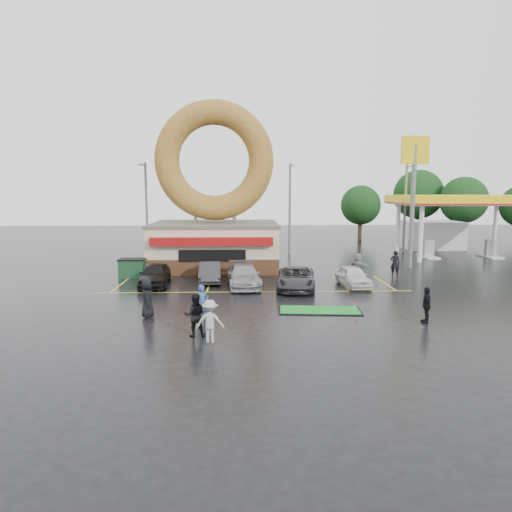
{
  "coord_description": "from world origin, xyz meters",
  "views": [
    {
      "loc": [
        -0.78,
        -24.57,
        6.26
      ],
      "look_at": [
        0.1,
        3.92,
        2.2
      ],
      "focal_mm": 32.0,
      "sensor_mm": 36.0,
      "label": 1
    }
  ],
  "objects_px": {
    "donut_shop": "(215,213)",
    "person_blue": "(202,303)",
    "streetlight_right": "(405,206)",
    "person_cameraman": "(426,305)",
    "car_black": "(155,274)",
    "gas_station": "(447,217)",
    "car_grey": "(296,278)",
    "dumpster": "(132,269)",
    "putting_green": "(320,310)",
    "car_dgrey": "(210,272)",
    "car_silver": "(244,275)",
    "streetlight_mid": "(290,206)",
    "streetlight_left": "(146,207)",
    "car_white": "(353,276)",
    "shell_sign": "(414,177)"
  },
  "relations": [
    {
      "from": "car_grey",
      "to": "dumpster",
      "type": "height_order",
      "value": "car_grey"
    },
    {
      "from": "streetlight_left",
      "to": "streetlight_right",
      "type": "relative_size",
      "value": 1.0
    },
    {
      "from": "person_blue",
      "to": "streetlight_left",
      "type": "bearing_deg",
      "value": 64.5
    },
    {
      "from": "car_white",
      "to": "dumpster",
      "type": "xyz_separation_m",
      "value": [
        -15.36,
        3.66,
        -0.02
      ]
    },
    {
      "from": "car_black",
      "to": "gas_station",
      "type": "bearing_deg",
      "value": 27.17
    },
    {
      "from": "streetlight_right",
      "to": "person_cameraman",
      "type": "distance_m",
      "value": 27.02
    },
    {
      "from": "person_cameraman",
      "to": "person_blue",
      "type": "bearing_deg",
      "value": -84.89
    },
    {
      "from": "putting_green",
      "to": "car_black",
      "type": "bearing_deg",
      "value": 145.91
    },
    {
      "from": "streetlight_right",
      "to": "car_grey",
      "type": "height_order",
      "value": "streetlight_right"
    },
    {
      "from": "streetlight_left",
      "to": "car_white",
      "type": "distance_m",
      "value": 22.75
    },
    {
      "from": "shell_sign",
      "to": "streetlight_right",
      "type": "bearing_deg",
      "value": 73.17
    },
    {
      "from": "shell_sign",
      "to": "person_cameraman",
      "type": "height_order",
      "value": "shell_sign"
    },
    {
      "from": "streetlight_left",
      "to": "car_grey",
      "type": "height_order",
      "value": "streetlight_left"
    },
    {
      "from": "person_blue",
      "to": "putting_green",
      "type": "relative_size",
      "value": 0.41
    },
    {
      "from": "gas_station",
      "to": "car_white",
      "type": "distance_m",
      "value": 21.16
    },
    {
      "from": "streetlight_left",
      "to": "person_blue",
      "type": "height_order",
      "value": "streetlight_left"
    },
    {
      "from": "car_dgrey",
      "to": "dumpster",
      "type": "distance_m",
      "value": 6.07
    },
    {
      "from": "streetlight_left",
      "to": "putting_green",
      "type": "relative_size",
      "value": 2.02
    },
    {
      "from": "streetlight_mid",
      "to": "dumpster",
      "type": "relative_size",
      "value": 5.0
    },
    {
      "from": "streetlight_right",
      "to": "streetlight_left",
      "type": "bearing_deg",
      "value": -175.6
    },
    {
      "from": "car_dgrey",
      "to": "putting_green",
      "type": "bearing_deg",
      "value": -54.81
    },
    {
      "from": "car_black",
      "to": "car_silver",
      "type": "height_order",
      "value": "car_black"
    },
    {
      "from": "donut_shop",
      "to": "car_black",
      "type": "height_order",
      "value": "donut_shop"
    },
    {
      "from": "person_cameraman",
      "to": "putting_green",
      "type": "xyz_separation_m",
      "value": [
        -4.73,
        2.31,
        -0.84
      ]
    },
    {
      "from": "donut_shop",
      "to": "car_black",
      "type": "bearing_deg",
      "value": -115.3
    },
    {
      "from": "streetlight_mid",
      "to": "putting_green",
      "type": "relative_size",
      "value": 2.02
    },
    {
      "from": "donut_shop",
      "to": "streetlight_mid",
      "type": "relative_size",
      "value": 1.5
    },
    {
      "from": "streetlight_left",
      "to": "dumpster",
      "type": "bearing_deg",
      "value": -83.99
    },
    {
      "from": "streetlight_mid",
      "to": "car_black",
      "type": "height_order",
      "value": "streetlight_mid"
    },
    {
      "from": "streetlight_right",
      "to": "person_blue",
      "type": "distance_m",
      "value": 31.45
    },
    {
      "from": "person_cameraman",
      "to": "car_black",
      "type": "bearing_deg",
      "value": -113.62
    },
    {
      "from": "gas_station",
      "to": "car_grey",
      "type": "relative_size",
      "value": 2.67
    },
    {
      "from": "car_grey",
      "to": "streetlight_mid",
      "type": "bearing_deg",
      "value": 92.9
    },
    {
      "from": "donut_shop",
      "to": "streetlight_left",
      "type": "xyz_separation_m",
      "value": [
        -7.0,
        6.95,
        0.32
      ]
    },
    {
      "from": "donut_shop",
      "to": "streetlight_left",
      "type": "height_order",
      "value": "donut_shop"
    },
    {
      "from": "person_cameraman",
      "to": "car_dgrey",
      "type": "bearing_deg",
      "value": -124.96
    },
    {
      "from": "donut_shop",
      "to": "gas_station",
      "type": "bearing_deg",
      "value": 19.11
    },
    {
      "from": "donut_shop",
      "to": "person_blue",
      "type": "xyz_separation_m",
      "value": [
        0.3,
        -16.04,
        -3.56
      ]
    },
    {
      "from": "streetlight_left",
      "to": "streetlight_right",
      "type": "distance_m",
      "value": 26.08
    },
    {
      "from": "car_silver",
      "to": "streetlight_right",
      "type": "bearing_deg",
      "value": 40.78
    },
    {
      "from": "car_dgrey",
      "to": "dumpster",
      "type": "bearing_deg",
      "value": 159.01
    },
    {
      "from": "car_silver",
      "to": "car_white",
      "type": "relative_size",
      "value": 1.28
    },
    {
      "from": "shell_sign",
      "to": "dumpster",
      "type": "bearing_deg",
      "value": -170.97
    },
    {
      "from": "putting_green",
      "to": "car_silver",
      "type": "bearing_deg",
      "value": 121.81
    },
    {
      "from": "streetlight_left",
      "to": "car_black",
      "type": "xyz_separation_m",
      "value": [
        3.42,
        -14.53,
        -4.0
      ]
    },
    {
      "from": "donut_shop",
      "to": "person_cameraman",
      "type": "xyz_separation_m",
      "value": [
        11.03,
        -16.58,
        -3.59
      ]
    },
    {
      "from": "shell_sign",
      "to": "person_blue",
      "type": "xyz_separation_m",
      "value": [
        -15.7,
        -15.06,
        -6.47
      ]
    },
    {
      "from": "donut_shop",
      "to": "car_silver",
      "type": "bearing_deg",
      "value": -73.54
    },
    {
      "from": "putting_green",
      "to": "car_dgrey",
      "type": "bearing_deg",
      "value": 128.37
    },
    {
      "from": "streetlight_right",
      "to": "car_black",
      "type": "xyz_separation_m",
      "value": [
        -22.58,
        -16.53,
        -4.0
      ]
    }
  ]
}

